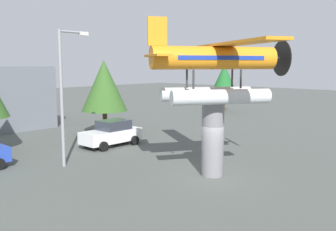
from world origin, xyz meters
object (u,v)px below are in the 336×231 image
object	(u,v)px
tree_center_back	(104,86)
tree_far_east	(224,78)
floatplane_monument	(216,68)
car_mid_white	(112,133)
display_pedestal	(213,139)
streetlight_primary	(65,87)

from	to	relation	value
tree_center_back	tree_far_east	bearing A→B (deg)	3.41
floatplane_monument	car_mid_white	world-z (taller)	floatplane_monument
display_pedestal	streetlight_primary	distance (m)	8.34
display_pedestal	floatplane_monument	bearing A→B (deg)	-32.49
display_pedestal	floatplane_monument	size ratio (longest dim) A/B	0.39
display_pedestal	tree_center_back	distance (m)	13.82
tree_center_back	streetlight_primary	bearing A→B (deg)	-140.42
floatplane_monument	tree_center_back	size ratio (longest dim) A/B	1.59
car_mid_white	tree_center_back	distance (m)	5.64
car_mid_white	streetlight_primary	distance (m)	6.35
floatplane_monument	streetlight_primary	distance (m)	8.15
streetlight_primary	tree_far_east	size ratio (longest dim) A/B	1.32
floatplane_monument	streetlight_primary	size ratio (longest dim) A/B	1.28
display_pedestal	tree_center_back	bearing A→B (deg)	74.52
floatplane_monument	tree_far_east	distance (m)	26.15
display_pedestal	streetlight_primary	xyz separation A→B (m)	(-3.84, 6.98, 2.46)
tree_center_back	tree_far_east	xyz separation A→B (m)	(18.28, 1.09, 0.12)
car_mid_white	tree_far_east	size ratio (longest dim) A/B	0.75
display_pedestal	streetlight_primary	world-z (taller)	streetlight_primary
floatplane_monument	tree_center_back	xyz separation A→B (m)	(3.54, 13.25, -1.49)
car_mid_white	streetlight_primary	xyz separation A→B (m)	(-4.90, -2.17, 3.42)
car_mid_white	streetlight_primary	size ratio (longest dim) A/B	0.57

